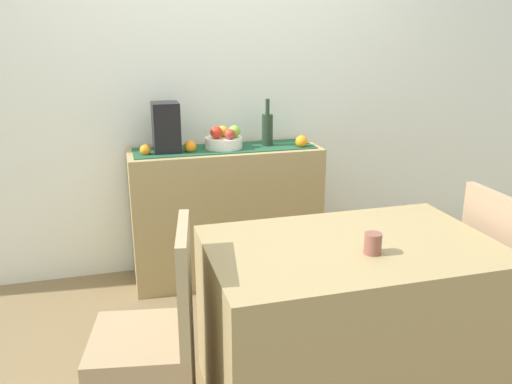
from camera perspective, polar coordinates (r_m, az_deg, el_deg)
ground_plane at (r=2.85m, az=1.24°, el=-17.04°), size 6.40×6.40×0.02m
room_wall_rear at (r=3.51m, az=-4.33°, el=13.22°), size 6.40×0.06×2.70m
sideboard_console at (r=3.44m, az=-3.32°, el=-2.38°), size 1.22×0.42×0.88m
table_runner at (r=3.32m, az=-3.46°, el=4.83°), size 1.15×0.32×0.01m
fruit_bowl at (r=3.31m, az=-3.58°, el=5.45°), size 0.24×0.24×0.07m
apple_front at (r=3.29m, az=-2.39°, el=6.69°), size 0.08×0.08×0.08m
apple_rear at (r=3.27m, az=-4.40°, el=6.57°), size 0.08×0.08×0.08m
apple_center at (r=3.23m, az=-2.90°, el=6.39°), size 0.07×0.07×0.07m
apple_right at (r=3.33m, az=-3.69°, el=6.72°), size 0.07×0.07×0.07m
wine_bottle at (r=3.37m, az=1.26°, el=6.95°), size 0.07×0.07×0.31m
coffee_maker at (r=3.23m, az=-9.88°, el=7.01°), size 0.16×0.18×0.31m
orange_loose_end at (r=3.22m, az=-7.25°, el=4.99°), size 0.08×0.08×0.08m
orange_loose_far at (r=3.35m, az=5.03°, el=5.57°), size 0.08×0.08×0.08m
orange_loose_mid at (r=3.20m, az=-12.09°, el=4.55°), size 0.07×0.07×0.07m
dining_table at (r=2.40m, az=10.01°, el=-13.78°), size 1.22×0.77×0.74m
coffee_cup at (r=2.13m, az=12.75°, el=-5.55°), size 0.07×0.07×0.09m
chair_near_window at (r=2.27m, az=-11.78°, el=-19.08°), size 0.46×0.46×0.90m
chair_by_corner at (r=2.90m, az=26.08°, el=-11.95°), size 0.41×0.41×0.90m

